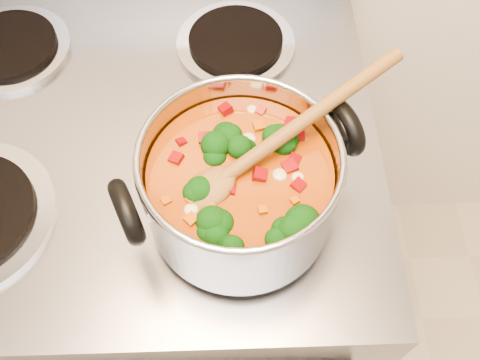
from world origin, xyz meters
name	(u,v)px	position (x,y,z in m)	size (l,w,h in m)	color
electric_range	(158,249)	(0.05, 1.16, 0.47)	(0.74, 0.67, 1.08)	gray
stockpot	(240,185)	(0.22, 1.00, 1.00)	(0.29, 0.23, 0.14)	#A7A6AE
wooden_spoon	(257,155)	(0.24, 1.02, 1.04)	(0.27, 0.18, 0.09)	brown
cooktop_crumbs	(242,278)	(0.22, 0.92, 0.92)	(0.27, 0.01, 0.01)	black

